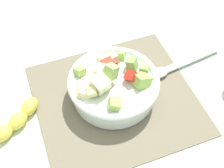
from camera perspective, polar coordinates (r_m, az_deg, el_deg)
ground_plane at (r=0.80m, az=0.64°, el=-2.91°), size 2.40×2.40×0.00m
placemat at (r=0.80m, az=0.65°, el=-2.79°), size 0.40×0.38×0.01m
salad_bowl at (r=0.77m, az=0.00°, el=-0.28°), size 0.23×0.23×0.11m
serving_spoon at (r=0.87m, az=11.46°, el=3.18°), size 0.23×0.06×0.01m
banana_whole at (r=0.78m, az=-17.32°, el=-6.42°), size 0.14×0.11×0.04m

